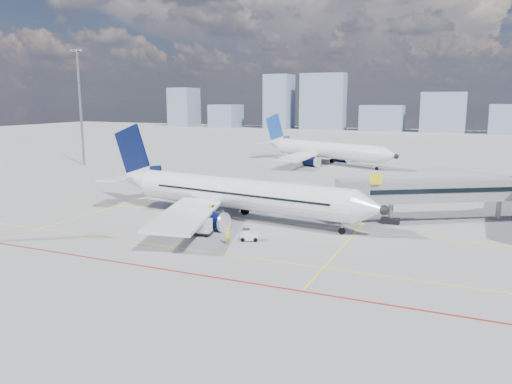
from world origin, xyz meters
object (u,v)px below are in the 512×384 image
Objects in this scene: cargo_dolly at (197,226)px; belt_loader at (184,219)px; main_aircraft at (229,193)px; baggage_tug at (248,235)px; ramp_worker at (228,236)px; second_aircraft at (323,150)px.

belt_loader is at bearing 128.91° from cargo_dolly.
baggage_tug is (6.47, -8.48, -2.60)m from main_aircraft.
ramp_worker reaches higher than baggage_tug.
cargo_dolly is at bearing -62.41° from second_aircraft.
main_aircraft is at bearing 82.42° from cargo_dolly.
main_aircraft is at bearing 44.65° from belt_loader.
belt_loader is (-3.87, 3.42, -0.37)m from cargo_dolly.
second_aircraft is at bearing 101.63° from main_aircraft.
main_aircraft reaches higher than second_aircraft.
baggage_tug is at bearing -57.04° from second_aircraft.
main_aircraft is 11.07× the size of cargo_dolly.
cargo_dolly is 5.10m from ramp_worker.
main_aircraft reaches higher than cargo_dolly.
baggage_tug is 0.59× the size of cargo_dolly.
second_aircraft is at bearing 78.98° from baggage_tug.
cargo_dolly is at bearing -80.33° from main_aircraft.
baggage_tug is 0.34× the size of belt_loader.
cargo_dolly is (4.22, -65.13, -2.20)m from second_aircraft.
second_aircraft is at bearing 84.12° from cargo_dolly.
main_aircraft is at bearing 107.25° from baggage_tug.
belt_loader is (0.35, -61.71, -2.57)m from second_aircraft.
main_aircraft reaches higher than baggage_tug.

